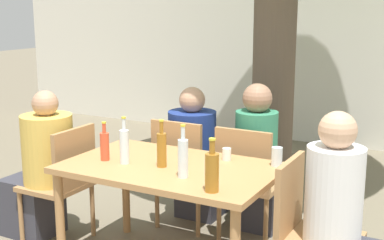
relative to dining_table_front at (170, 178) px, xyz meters
name	(u,v)px	position (x,y,z in m)	size (l,w,h in m)	color
cafe_building_wall	(329,36)	(0.00, 3.93, 0.73)	(10.00, 0.08, 2.80)	silver
dining_table_front	(170,178)	(0.00, 0.00, 0.00)	(1.40, 0.88, 0.75)	#B27F4C
patio_chair_0	(64,178)	(-0.93, 0.00, -0.15)	(0.44, 0.44, 0.91)	#A87A4C
patio_chair_1	(307,226)	(0.93, 0.00, -0.15)	(0.44, 0.44, 0.91)	#A87A4C
patio_chair_2	(183,167)	(-0.28, 0.67, -0.15)	(0.44, 0.44, 0.91)	#A87A4C
patio_chair_3	(248,178)	(0.28, 0.67, -0.15)	(0.44, 0.44, 0.91)	#A87A4C
person_seated_0	(41,172)	(-1.17, 0.00, -0.14)	(0.59, 0.39, 1.17)	#383842
person_seated_1	(347,229)	(1.17, 0.00, -0.12)	(0.56, 0.33, 1.22)	#383842
person_seated_2	(197,159)	(-0.28, 0.90, -0.15)	(0.39, 0.60, 1.15)	#383842
person_seated_3	(260,166)	(0.28, 0.91, -0.12)	(0.33, 0.56, 1.21)	#383842
water_bottle_0	(183,157)	(0.20, -0.18, 0.21)	(0.06, 0.06, 0.33)	silver
amber_bottle_1	(212,171)	(0.47, -0.32, 0.21)	(0.08, 0.08, 0.31)	#9E661E
soda_bottle_2	(105,145)	(-0.45, -0.11, 0.19)	(0.06, 0.06, 0.27)	#DB4C2D
water_bottle_3	(124,145)	(-0.29, -0.11, 0.21)	(0.06, 0.06, 0.32)	silver
amber_bottle_4	(162,149)	(-0.03, -0.05, 0.21)	(0.06, 0.06, 0.32)	#9E661E
drinking_glass_0	(277,157)	(0.62, 0.32, 0.15)	(0.07, 0.07, 0.13)	silver
drinking_glass_1	(227,154)	(0.28, 0.29, 0.13)	(0.06, 0.06, 0.08)	silver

